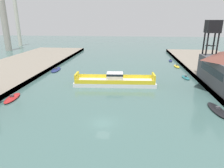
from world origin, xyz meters
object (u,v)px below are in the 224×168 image
object	(u,v)px
chain_ferry	(115,81)
moored_boat_far_left	(177,66)
moored_boat_mid_left	(186,77)
smokestack_distant_b	(17,20)
moored_boat_near_right	(56,70)
smokestack_distant_a	(4,15)
moored_boat_near_left	(12,98)
moored_boat_far_right	(171,61)
crane_tower	(212,32)
moored_boat_mid_right	(217,110)

from	to	relation	value
chain_ferry	moored_boat_far_left	world-z (taller)	chain_ferry
moored_boat_mid_left	moored_boat_far_left	distance (m)	16.22
moored_boat_far_left	smokestack_distant_b	bearing A→B (deg)	149.33
moored_boat_near_right	smokestack_distant_a	size ratio (longest dim) A/B	0.22
smokestack_distant_a	chain_ferry	bearing A→B (deg)	-40.74
moored_boat_near_left	moored_boat_far_right	size ratio (longest dim) A/B	1.40
moored_boat_near_left	crane_tower	world-z (taller)	crane_tower
moored_boat_far_right	smokestack_distant_b	distance (m)	109.06
crane_tower	moored_boat_far_right	bearing A→B (deg)	100.12
moored_boat_mid_left	crane_tower	bearing A→B (deg)	-20.65
chain_ferry	moored_boat_near_left	bearing A→B (deg)	-149.84
moored_boat_near_right	chain_ferry	bearing A→B (deg)	-32.87
moored_boat_mid_left	moored_boat_near_left	bearing A→B (deg)	-153.54
crane_tower	smokestack_distant_a	size ratio (longest dim) A/B	0.43
moored_boat_near_right	moored_boat_mid_right	world-z (taller)	moored_boat_mid_right
chain_ferry	moored_boat_mid_right	bearing A→B (deg)	-34.72
moored_boat_mid_left	smokestack_distant_a	bearing A→B (deg)	150.94
moored_boat_mid_right	smokestack_distant_b	size ratio (longest dim) A/B	0.24
chain_ferry	moored_boat_near_left	size ratio (longest dim) A/B	3.25
smokestack_distant_b	moored_boat_mid_right	bearing A→B (deg)	-45.31
smokestack_distant_a	smokestack_distant_b	bearing A→B (deg)	103.55
moored_boat_near_right	smokestack_distant_b	world-z (taller)	smokestack_distant_b
moored_boat_near_left	smokestack_distant_b	distance (m)	111.10
moored_boat_mid_left	moored_boat_far_right	distance (m)	27.93
chain_ferry	moored_boat_near_right	bearing A→B (deg)	147.13
chain_ferry	moored_boat_mid_left	size ratio (longest dim) A/B	4.52
chain_ferry	moored_boat_far_right	size ratio (longest dim) A/B	4.53
chain_ferry	moored_boat_near_right	xyz separation A→B (m)	(-23.23, 15.01, -0.83)
chain_ferry	moored_boat_near_right	distance (m)	27.67
chain_ferry	moored_boat_mid_left	xyz separation A→B (m)	(22.02, 9.02, -0.85)
moored_boat_near_right	moored_boat_far_right	size ratio (longest dim) A/B	1.67
moored_boat_near_left	moored_boat_near_right	size ratio (longest dim) A/B	0.84
moored_boat_near_right	moored_boat_far_left	size ratio (longest dim) A/B	1.54
moored_boat_mid_left	crane_tower	world-z (taller)	crane_tower
crane_tower	smokestack_distant_b	size ratio (longest dim) A/B	0.49
smokestack_distant_b	moored_boat_near_right	bearing A→B (deg)	-52.67
moored_boat_near_left	smokestack_distant_a	size ratio (longest dim) A/B	0.19
chain_ferry	moored_boat_mid_right	world-z (taller)	chain_ferry
moored_boat_mid_left	crane_tower	xyz separation A→B (m)	(5.37, -2.02, 14.37)
crane_tower	smokestack_distant_a	xyz separation A→B (m)	(-96.98, 52.93, 5.77)
smokestack_distant_b	chain_ferry	bearing A→B (deg)	-47.87
moored_boat_near_left	moored_boat_far_left	bearing A→B (deg)	40.32
moored_boat_near_left	smokestack_distant_b	size ratio (longest dim) A/B	0.21
smokestack_distant_b	moored_boat_far_left	bearing A→B (deg)	-30.67
moored_boat_mid_right	moored_boat_far_right	distance (m)	52.50
moored_boat_near_right	moored_boat_mid_left	distance (m)	45.64
chain_ferry	smokestack_distant_a	distance (m)	93.84
moored_boat_near_right	smokestack_distant_a	bearing A→B (deg)	135.90
moored_boat_far_right	moored_boat_far_left	bearing A→B (deg)	-88.07
chain_ferry	moored_boat_near_left	world-z (taller)	chain_ferry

